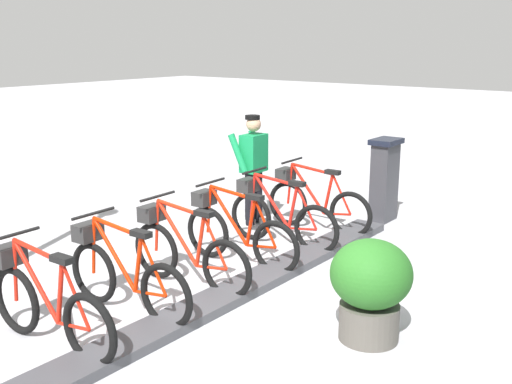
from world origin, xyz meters
name	(u,v)px	position (x,y,z in m)	size (l,w,h in m)	color
ground_plane	(239,294)	(0.00, 0.00, 0.00)	(60.00, 60.00, 0.00)	#B1B0B6
dock_rail_base	(239,289)	(0.00, 0.00, 0.05)	(0.44, 6.19, 0.10)	#47474C
payment_kiosk	(384,178)	(0.05, -3.59, 0.67)	(0.36, 0.52, 1.28)	#38383D
bike_docked_0	(314,202)	(0.62, -2.49, 0.43)	(1.72, 0.54, 1.02)	black
bike_docked_1	(278,215)	(0.62, -1.59, 0.43)	(1.72, 0.54, 1.02)	black
bike_docked_2	(236,231)	(0.62, -0.70, 0.43)	(1.72, 0.54, 1.02)	black
bike_docked_3	(185,250)	(0.62, 0.20, 0.43)	(1.72, 0.54, 1.02)	black
bike_docked_4	(123,274)	(0.62, 1.10, 0.43)	(1.72, 0.54, 1.02)	black
bike_docked_5	(45,303)	(0.62, 2.00, 0.43)	(1.72, 0.54, 1.02)	black
worker_near_rack	(253,166)	(1.51, -2.18, 0.91)	(0.47, 0.64, 1.66)	white
planter_bush	(371,285)	(-1.63, 0.07, 0.54)	(0.76, 0.76, 0.97)	#59544C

